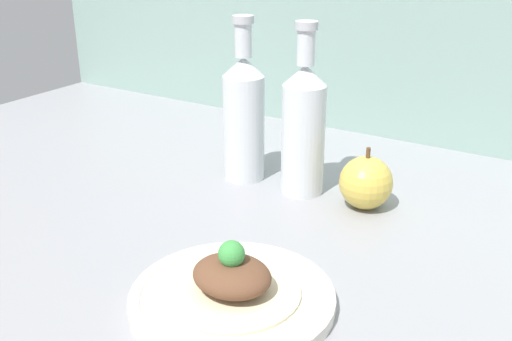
{
  "coord_description": "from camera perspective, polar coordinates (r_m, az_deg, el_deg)",
  "views": [
    {
      "loc": [
        36.4,
        -60.55,
        40.85
      ],
      "look_at": [
        -3.13,
        3.47,
        9.61
      ],
      "focal_mm": 42.0,
      "sensor_mm": 36.0,
      "label": 1
    }
  ],
  "objects": [
    {
      "name": "apple",
      "position": [
        0.93,
        10.43,
        -1.14
      ],
      "size": [
        8.22,
        8.22,
        9.79
      ],
      "color": "gold",
      "rests_on": "ground_plane"
    },
    {
      "name": "cider_bottle_left",
      "position": [
        1.0,
        -1.17,
        5.3
      ],
      "size": [
        6.93,
        6.93,
        27.46
      ],
      "color": "silver",
      "rests_on": "ground_plane"
    },
    {
      "name": "ground_plane",
      "position": [
        0.83,
        0.59,
        -8.69
      ],
      "size": [
        180.0,
        110.0,
        4.0
      ],
      "primitive_type": "cube",
      "color": "gray"
    },
    {
      "name": "plated_food",
      "position": [
        0.69,
        -2.3,
        -10.19
      ],
      "size": [
        15.87,
        15.87,
        6.67
      ],
      "color": "beige",
      "rests_on": "plate"
    },
    {
      "name": "plate",
      "position": [
        0.7,
        -2.27,
        -11.95
      ],
      "size": [
        23.73,
        23.73,
        1.93
      ],
      "color": "silver",
      "rests_on": "ground_plane"
    },
    {
      "name": "cider_bottle_right",
      "position": [
        0.95,
        4.55,
        4.23
      ],
      "size": [
        6.93,
        6.93,
        27.46
      ],
      "color": "silver",
      "rests_on": "ground_plane"
    }
  ]
}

